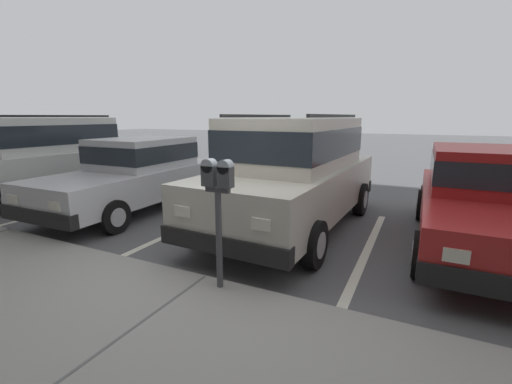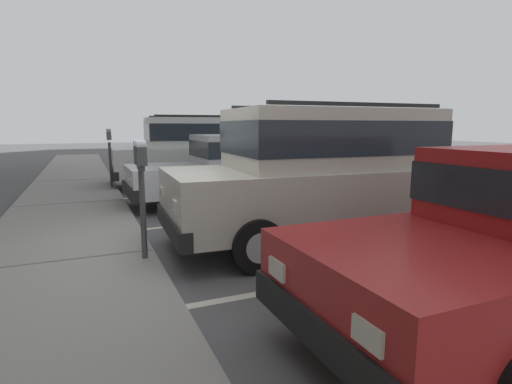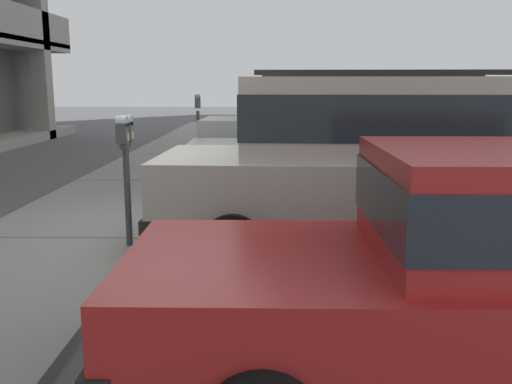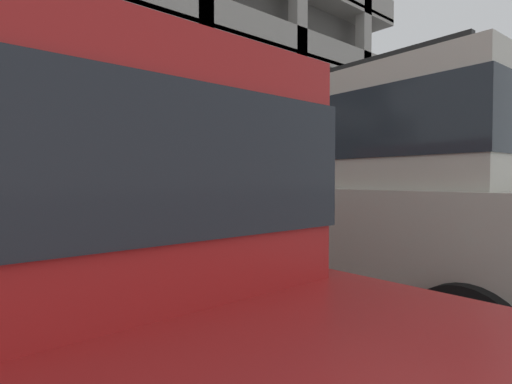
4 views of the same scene
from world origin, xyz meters
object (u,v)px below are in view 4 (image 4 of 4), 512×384
(parking_meter_near, at_px, (189,179))
(parking_meter_far, at_px, (411,182))
(dark_hatchback, at_px, (473,203))
(silver_suv, at_px, (354,191))

(parking_meter_near, bearing_deg, parking_meter_far, -0.16)
(parking_meter_near, relative_size, parking_meter_far, 0.94)
(parking_meter_near, distance_m, parking_meter_far, 6.39)
(dark_hatchback, height_order, parking_meter_far, parking_meter_far)
(silver_suv, height_order, parking_meter_far, silver_suv)
(parking_meter_far, bearing_deg, silver_suv, -156.67)
(silver_suv, bearing_deg, dark_hatchback, 6.32)
(silver_suv, distance_m, parking_meter_near, 2.73)
(dark_hatchback, xyz_separation_m, parking_meter_near, (-3.63, 2.49, 0.38))
(silver_suv, relative_size, parking_meter_near, 3.35)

